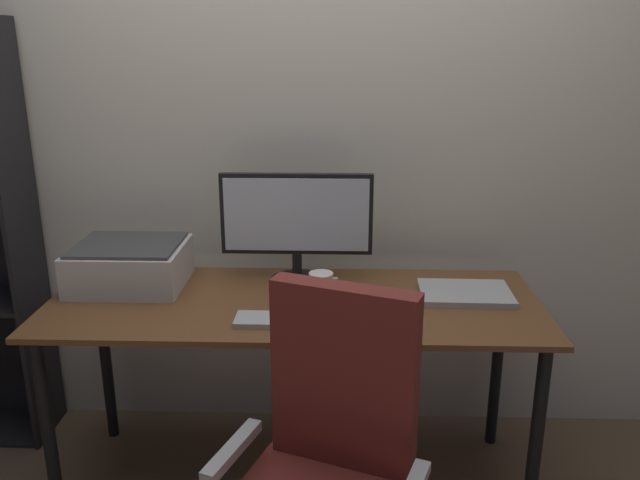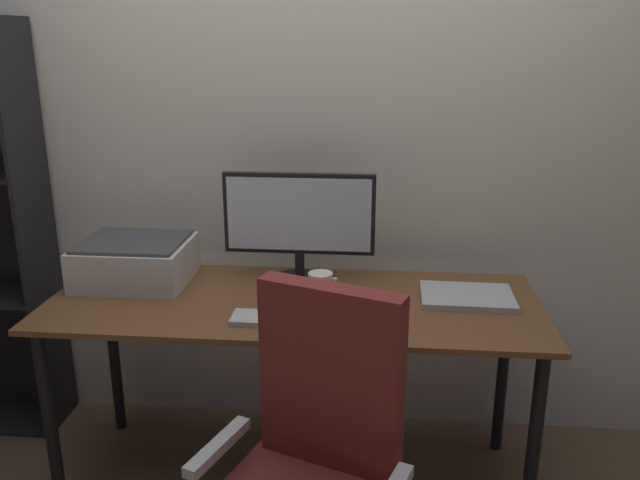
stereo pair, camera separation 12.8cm
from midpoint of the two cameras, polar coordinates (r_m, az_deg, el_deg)
ground_plane at (r=2.64m, az=-3.61°, el=-20.36°), size 12.00×12.00×0.00m
back_wall at (r=2.61m, az=-3.14°, el=10.42°), size 6.40×0.10×2.60m
desk at (r=2.30m, az=-3.92°, el=-7.28°), size 1.72×0.66×0.74m
monitor at (r=2.37m, az=-3.76°, el=1.72°), size 0.56×0.20×0.41m
keyboard at (r=2.10m, az=-5.32°, el=-7.10°), size 0.29×0.11×0.02m
mouse at (r=2.07m, az=1.46°, el=-7.15°), size 0.06×0.10×0.03m
coffee_mug at (r=2.25m, az=-1.54°, el=-4.16°), size 0.10×0.09×0.10m
laptop at (r=2.34m, az=11.19°, el=-4.65°), size 0.32×0.24×0.02m
printer at (r=2.49m, az=-17.90°, el=-2.10°), size 0.40×0.34×0.16m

